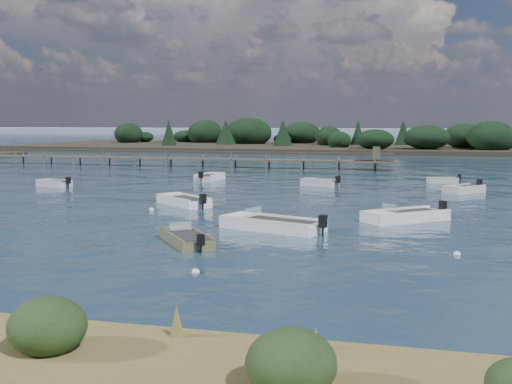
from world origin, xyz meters
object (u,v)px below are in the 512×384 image
(dinghy_extra_a, at_px, (464,191))
(dinghy_mid_white_a, at_px, (272,226))
(tender_far_white, at_px, (320,184))
(tender_far_grey, at_px, (54,185))
(tender_far_grey_b, at_px, (443,181))
(dinghy_mid_grey, at_px, (184,203))
(dinghy_extra_b, at_px, (210,178))
(dinghy_mid_white_b, at_px, (405,218))
(dinghy_near_olive, at_px, (186,240))
(jetty, at_px, (168,158))

(dinghy_extra_a, bearing_deg, dinghy_mid_white_a, -117.88)
(tender_far_white, bearing_deg, dinghy_extra_a, -11.49)
(tender_far_grey, distance_m, tender_far_grey_b, 35.01)
(dinghy_mid_grey, bearing_deg, dinghy_extra_b, 102.82)
(dinghy_mid_white_a, height_order, dinghy_mid_white_b, dinghy_mid_white_a)
(dinghy_mid_grey, xyz_separation_m, dinghy_mid_white_b, (14.82, -3.35, 0.00))
(dinghy_near_olive, distance_m, jetty, 51.29)
(tender_far_white, bearing_deg, tender_far_grey_b, 27.19)
(dinghy_near_olive, bearing_deg, dinghy_mid_white_b, 43.88)
(tender_far_white, bearing_deg, dinghy_mid_white_b, -67.07)
(dinghy_extra_a, relative_size, jetty, 0.06)
(dinghy_mid_grey, bearing_deg, dinghy_near_olive, -68.76)
(dinghy_mid_white_b, xyz_separation_m, tender_far_grey_b, (2.82, 23.80, -0.03))
(tender_far_white, height_order, dinghy_mid_grey, dinghy_mid_grey)
(dinghy_mid_grey, relative_size, tender_far_grey, 1.25)
(dinghy_extra_a, bearing_deg, dinghy_mid_grey, -146.54)
(dinghy_extra_b, xyz_separation_m, dinghy_near_olive, (9.05, -30.68, -0.03))
(dinghy_extra_b, relative_size, tender_far_grey, 1.14)
(tender_far_white, distance_m, jetty, 29.42)
(tender_far_grey, xyz_separation_m, tender_far_grey_b, (33.03, 11.60, -0.02))
(dinghy_mid_white_a, xyz_separation_m, dinghy_near_olive, (-3.08, -4.67, -0.04))
(tender_far_white, bearing_deg, jetty, 138.79)
(dinghy_mid_grey, xyz_separation_m, dinghy_extra_a, (19.03, 12.57, -0.00))
(dinghy_mid_white_a, bearing_deg, dinghy_extra_b, 115.00)
(dinghy_mid_white_a, xyz_separation_m, jetty, (-23.13, 42.53, 0.80))
(dinghy_extra_a, distance_m, dinghy_mid_white_b, 16.47)
(dinghy_mid_white_a, relative_size, dinghy_near_olive, 1.42)
(tender_far_grey_b, relative_size, dinghy_near_olive, 0.73)
(dinghy_mid_white_a, height_order, tender_far_grey, dinghy_mid_white_a)
(dinghy_extra_b, bearing_deg, dinghy_mid_white_a, -65.00)
(dinghy_mid_white_a, bearing_deg, jetty, 118.54)
(dinghy_extra_b, xyz_separation_m, tender_far_grey_b, (21.71, 2.59, -0.02))
(tender_far_white, xyz_separation_m, tender_far_grey, (-22.44, -6.16, -0.01))
(dinghy_mid_grey, xyz_separation_m, dinghy_mid_white_a, (8.06, -8.15, 0.01))
(dinghy_extra_a, distance_m, dinghy_mid_white_a, 23.44)
(dinghy_mid_white_a, bearing_deg, tender_far_grey_b, 71.47)
(dinghy_extra_a, height_order, dinghy_mid_white_b, dinghy_mid_white_b)
(dinghy_extra_a, bearing_deg, tender_far_white, 168.51)
(dinghy_extra_b, distance_m, dinghy_near_olive, 31.98)
(dinghy_mid_grey, relative_size, dinghy_mid_white_a, 0.78)
(dinghy_mid_grey, bearing_deg, dinghy_extra_a, 33.46)
(dinghy_mid_white_b, bearing_deg, dinghy_extra_b, 131.69)
(dinghy_near_olive, relative_size, jetty, 0.07)
(tender_far_grey_b, distance_m, jetty, 35.56)
(dinghy_mid_white_b, distance_m, tender_far_grey, 32.58)
(dinghy_extra_a, relative_size, tender_far_grey_b, 1.17)
(tender_far_grey, distance_m, dinghy_near_olive, 29.74)
(tender_far_white, relative_size, jetty, 0.06)
(tender_far_grey, relative_size, dinghy_near_olive, 0.88)
(tender_far_white, bearing_deg, dinghy_mid_white_a, -87.52)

